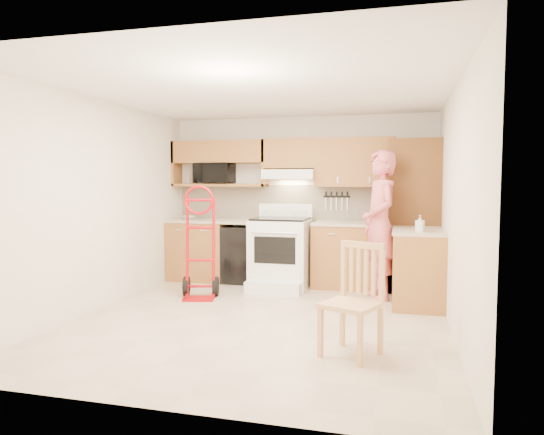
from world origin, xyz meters
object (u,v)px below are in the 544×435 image
at_px(microwave, 215,173).
at_px(dining_chair, 351,300).
at_px(range, 280,247).
at_px(person, 380,225).
at_px(hand_truck, 199,248).

distance_m(microwave, dining_chair, 3.99).
distance_m(microwave, range, 1.63).
height_order(person, hand_truck, person).
xyz_separation_m(range, dining_chair, (1.26, -2.51, -0.10)).
bearing_deg(person, dining_chair, -24.12).
xyz_separation_m(range, hand_truck, (-0.87, -0.84, 0.07)).
relative_size(microwave, range, 0.49).
distance_m(microwave, hand_truck, 1.66).
relative_size(microwave, dining_chair, 0.59).
bearing_deg(hand_truck, microwave, 88.12).
xyz_separation_m(person, hand_truck, (-2.27, -0.56, -0.30)).
bearing_deg(dining_chair, microwave, 152.40).
height_order(person, dining_chair, person).
bearing_deg(person, hand_truck, -96.41).
distance_m(microwave, person, 2.75).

